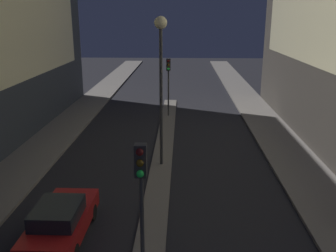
% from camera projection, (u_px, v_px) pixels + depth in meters
% --- Properties ---
extents(median_strip, '(1.10, 28.57, 0.11)m').
position_uv_depth(median_strip, '(163.00, 156.00, 21.30)').
color(median_strip, '#66605B').
rests_on(median_strip, ground).
extents(traffic_light_near, '(0.32, 0.42, 4.44)m').
position_uv_depth(traffic_light_near, '(141.00, 186.00, 9.93)').
color(traffic_light_near, '#383838').
rests_on(traffic_light_near, median_strip).
extents(traffic_light_mid, '(0.32, 0.42, 4.44)m').
position_uv_depth(traffic_light_mid, '(168.00, 74.00, 28.64)').
color(traffic_light_mid, '#383838').
rests_on(traffic_light_mid, median_strip).
extents(street_lamp, '(0.63, 0.63, 7.59)m').
position_uv_depth(street_lamp, '(161.00, 56.00, 18.36)').
color(street_lamp, '#383838').
rests_on(street_lamp, median_strip).
extents(car_left_lane, '(1.76, 4.27, 1.49)m').
position_uv_depth(car_left_lane, '(61.00, 221.00, 13.22)').
color(car_left_lane, maroon).
rests_on(car_left_lane, ground).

